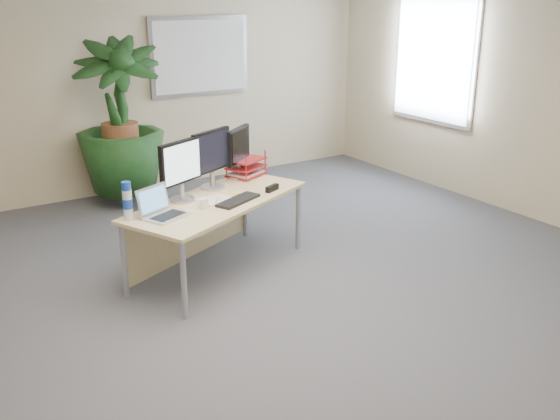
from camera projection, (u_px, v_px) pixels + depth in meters
floor at (299, 341)px, 4.33m from camera, size 8.00×8.00×0.00m
back_wall at (103, 80)px, 7.07m from camera, size 7.00×0.04×2.70m
whiteboard at (200, 56)px, 7.59m from camera, size 1.30×0.04×0.95m
window at (434, 58)px, 7.40m from camera, size 0.04×1.30×1.55m
desk at (210, 213)px, 5.31m from camera, size 1.83×1.35×0.65m
floor_plant at (121, 139)px, 6.89m from camera, size 1.06×1.06×1.50m
monitor_left at (181, 167)px, 5.09m from camera, size 0.43×0.23×0.51m
monitor_right at (212, 155)px, 5.42m from camera, size 0.44×0.23×0.52m
monitor_dark at (239, 149)px, 5.74m from camera, size 0.36×0.29×0.47m
laptop at (161, 209)px, 4.81m from camera, size 0.40×0.38×0.23m
keyboard at (238, 200)px, 5.16m from camera, size 0.46×0.31×0.02m
coffee_mug at (204, 203)px, 5.00m from camera, size 0.11×0.07×0.08m
spiral_notebook at (215, 200)px, 5.19m from camera, size 0.31×0.26×0.01m
orange_pen at (217, 200)px, 5.16m from camera, size 0.09×0.10×0.01m
yellow_highlighter at (235, 195)px, 5.32m from camera, size 0.10×0.06×0.01m
water_bottle at (128, 202)px, 4.72m from camera, size 0.08×0.08×0.30m
letter_tray at (246, 168)px, 5.87m from camera, size 0.41×0.37×0.16m
stapler at (272, 188)px, 5.43m from camera, size 0.16×0.10×0.05m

